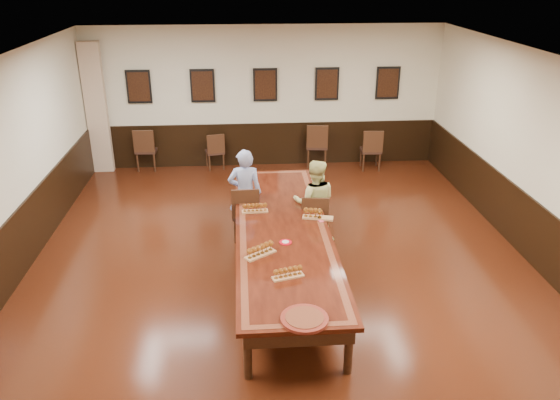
{
  "coord_description": "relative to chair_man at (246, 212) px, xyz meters",
  "views": [
    {
      "loc": [
        -0.59,
        -7.31,
        4.4
      ],
      "look_at": [
        0.0,
        0.5,
        1.0
      ],
      "focal_mm": 35.0,
      "sensor_mm": 36.0,
      "label": 1
    }
  ],
  "objects": [
    {
      "name": "person_woman",
      "position": [
        1.15,
        -0.24,
        0.25
      ],
      "size": [
        0.79,
        0.64,
        1.48
      ],
      "primitive_type": "imported",
      "rotation": [
        0.0,
        0.0,
        3.04
      ],
      "color": "#DDDE8B",
      "rests_on": "floor"
    },
    {
      "name": "spare_chair_b",
      "position": [
        -0.65,
        3.6,
        -0.07
      ],
      "size": [
        0.49,
        0.52,
        0.86
      ],
      "primitive_type": null,
      "rotation": [
        0.0,
        0.0,
        3.37
      ],
      "color": "black",
      "rests_on": "floor"
    },
    {
      "name": "posters",
      "position": [
        0.54,
        3.74,
        1.41
      ],
      "size": [
        6.14,
        0.04,
        0.74
      ],
      "color": "black",
      "rests_on": "wall_back"
    },
    {
      "name": "flight_a",
      "position": [
        0.15,
        -0.58,
        0.33
      ],
      "size": [
        0.42,
        0.15,
        0.16
      ],
      "color": "#AA7647",
      "rests_on": "conference_table"
    },
    {
      "name": "flight_c",
      "position": [
        0.17,
        -2.0,
        0.33
      ],
      "size": [
        0.45,
        0.38,
        0.17
      ],
      "color": "#AA7647",
      "rests_on": "conference_table"
    },
    {
      "name": "spare_chair_a",
      "position": [
        -2.22,
        3.64,
        -0.0
      ],
      "size": [
        0.48,
        0.52,
        0.99
      ],
      "primitive_type": null,
      "rotation": [
        0.0,
        0.0,
        3.11
      ],
      "color": "black",
      "rests_on": "floor"
    },
    {
      "name": "person_man",
      "position": [
        -0.0,
        0.11,
        0.29
      ],
      "size": [
        0.58,
        0.38,
        1.58
      ],
      "primitive_type": "imported",
      "rotation": [
        0.0,
        0.0,
        3.15
      ],
      "color": "#4760B3",
      "rests_on": "floor"
    },
    {
      "name": "wall_back",
      "position": [
        0.54,
        3.81,
        1.11
      ],
      "size": [
        8.0,
        0.02,
        3.2
      ],
      "primitive_type": "cube",
      "color": "beige",
      "rests_on": "floor"
    },
    {
      "name": "carved_platter",
      "position": [
        0.6,
        -3.5,
        0.28
      ],
      "size": [
        0.62,
        0.62,
        0.04
      ],
      "color": "#5F1913",
      "rests_on": "conference_table"
    },
    {
      "name": "ceiling",
      "position": [
        0.54,
        -1.2,
        2.72
      ],
      "size": [
        8.0,
        10.0,
        0.02
      ],
      "primitive_type": "cube",
      "color": "white",
      "rests_on": "floor"
    },
    {
      "name": "spare_chair_d",
      "position": [
        2.94,
        3.29,
        -0.01
      ],
      "size": [
        0.48,
        0.52,
        0.96
      ],
      "primitive_type": null,
      "rotation": [
        0.0,
        0.0,
        3.08
      ],
      "color": "black",
      "rests_on": "floor"
    },
    {
      "name": "wainscoting",
      "position": [
        0.54,
        -1.2,
        0.01
      ],
      "size": [
        8.0,
        10.0,
        1.0
      ],
      "color": "black",
      "rests_on": "floor"
    },
    {
      "name": "chair_woman",
      "position": [
        1.14,
        -0.34,
        -0.02
      ],
      "size": [
        0.49,
        0.53,
        0.95
      ],
      "primitive_type": null,
      "rotation": [
        0.0,
        0.0,
        3.04
      ],
      "color": "black",
      "rests_on": "floor"
    },
    {
      "name": "conference_table",
      "position": [
        0.54,
        -1.2,
        0.12
      ],
      "size": [
        1.4,
        5.0,
        0.76
      ],
      "color": "black",
      "rests_on": "floor"
    },
    {
      "name": "chair_man",
      "position": [
        0.0,
        0.0,
        0.0
      ],
      "size": [
        0.47,
        0.51,
        0.99
      ],
      "primitive_type": null,
      "rotation": [
        0.0,
        0.0,
        3.15
      ],
      "color": "black",
      "rests_on": "floor"
    },
    {
      "name": "flight_b",
      "position": [
        1.08,
        -0.9,
        0.34
      ],
      "size": [
        0.5,
        0.25,
        0.18
      ],
      "color": "#AA7647",
      "rests_on": "conference_table"
    },
    {
      "name": "flight_d",
      "position": [
        0.5,
        -2.6,
        0.33
      ],
      "size": [
        0.43,
        0.23,
        0.15
      ],
      "color": "#AA7647",
      "rests_on": "conference_table"
    },
    {
      "name": "curtain",
      "position": [
        -3.21,
        3.62,
        0.96
      ],
      "size": [
        0.45,
        0.18,
        2.9
      ],
      "primitive_type": "cube",
      "color": "tan",
      "rests_on": "floor"
    },
    {
      "name": "floor",
      "position": [
        0.54,
        -1.2,
        -0.5
      ],
      "size": [
        8.0,
        10.0,
        0.02
      ],
      "primitive_type": "cube",
      "color": "black",
      "rests_on": "ground"
    },
    {
      "name": "spare_chair_c",
      "position": [
        1.72,
        3.61,
        0.02
      ],
      "size": [
        0.54,
        0.57,
        1.03
      ],
      "primitive_type": null,
      "rotation": [
        0.0,
        0.0,
        3.04
      ],
      "color": "black",
      "rests_on": "floor"
    },
    {
      "name": "pink_phone",
      "position": [
        1.14,
        -0.97,
        0.26
      ],
      "size": [
        0.11,
        0.15,
        0.01
      ],
      "primitive_type": "cube",
      "rotation": [
        0.0,
        0.0,
        0.36
      ],
      "color": "#F3516F",
      "rests_on": "conference_table"
    },
    {
      "name": "red_plate_grp",
      "position": [
        0.54,
        -1.66,
        0.26
      ],
      "size": [
        0.18,
        0.18,
        0.02
      ],
      "color": "red",
      "rests_on": "conference_table"
    },
    {
      "name": "wall_right",
      "position": [
        4.55,
        -1.2,
        1.11
      ],
      "size": [
        0.02,
        10.0,
        3.2
      ],
      "primitive_type": "cube",
      "color": "beige",
      "rests_on": "floor"
    }
  ]
}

